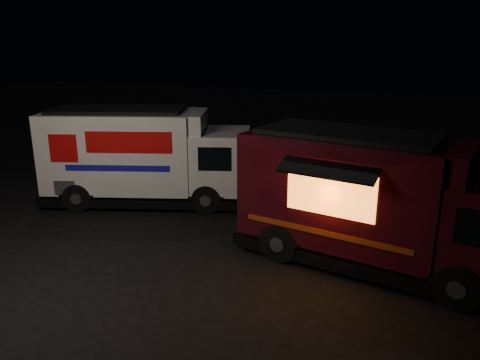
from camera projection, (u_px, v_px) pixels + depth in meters
name	position (u px, v px, depth m)	size (l,w,h in m)	color
ground	(149.00, 244.00, 12.33)	(80.00, 80.00, 0.00)	black
white_truck	(149.00, 156.00, 15.16)	(6.84, 2.33, 3.10)	silver
red_truck	(382.00, 202.00, 10.79)	(6.76, 2.49, 3.15)	#3A0A11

